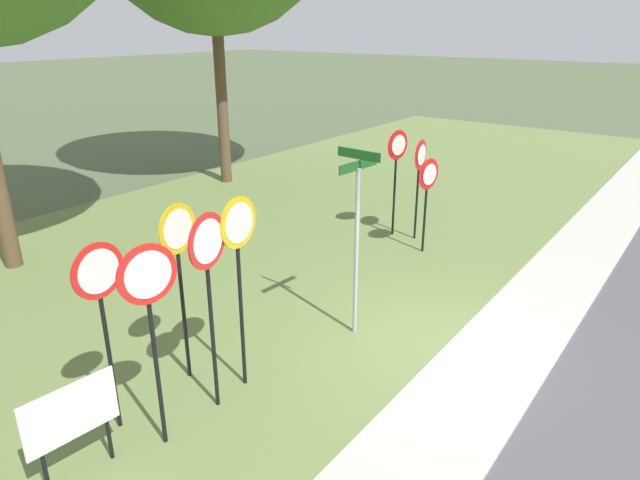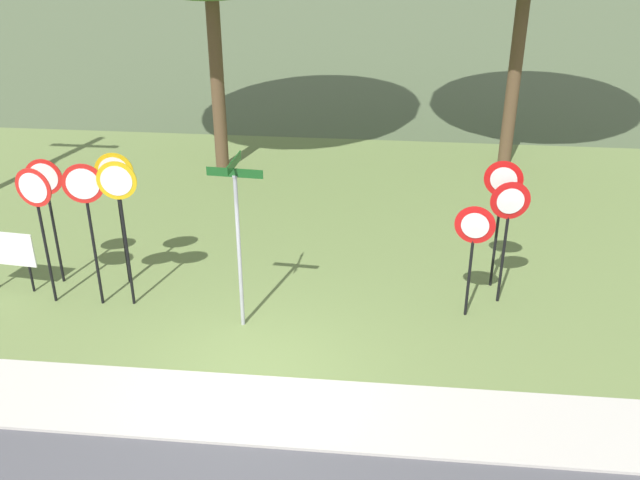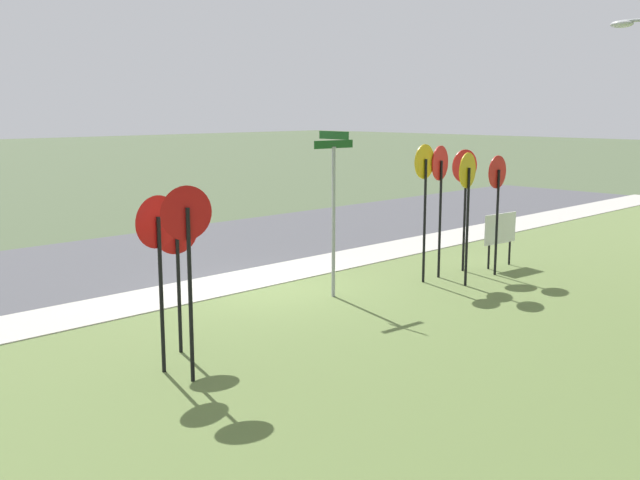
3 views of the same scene
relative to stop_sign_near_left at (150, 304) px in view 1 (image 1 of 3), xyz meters
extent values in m
plane|color=#4C5B3D|center=(4.27, -1.90, -2.04)|extent=(160.00, 160.00, 0.00)
cube|color=#BCB7AD|center=(4.27, -2.70, -2.01)|extent=(44.00, 1.60, 0.06)
cube|color=olive|center=(4.27, 4.10, -2.02)|extent=(44.00, 12.00, 0.04)
cylinder|color=black|center=(0.00, 0.03, -0.78)|extent=(0.06, 0.06, 2.42)
cylinder|color=red|center=(0.00, -0.01, 0.37)|extent=(0.73, 0.16, 0.74)
cylinder|color=white|center=(0.00, -0.03, 0.37)|extent=(0.56, 0.12, 0.57)
cylinder|color=black|center=(-0.16, 0.76, -0.83)|extent=(0.06, 0.06, 2.32)
cylinder|color=red|center=(-0.16, 0.72, 0.28)|extent=(0.71, 0.06, 0.71)
cylinder|color=white|center=(-0.16, 0.71, 0.28)|extent=(0.56, 0.03, 0.56)
cylinder|color=black|center=(0.93, 0.04, -0.73)|extent=(0.06, 0.06, 2.54)
cylinder|color=red|center=(0.93, 0.00, 0.49)|extent=(0.73, 0.16, 0.74)
cylinder|color=white|center=(0.93, -0.02, 0.49)|extent=(0.57, 0.11, 0.58)
cylinder|color=black|center=(1.16, 0.90, -0.77)|extent=(0.06, 0.06, 2.44)
cylinder|color=gold|center=(1.16, 0.86, 0.39)|extent=(0.72, 0.13, 0.72)
cylinder|color=white|center=(1.16, 0.84, 0.39)|extent=(0.56, 0.09, 0.56)
cylinder|color=black|center=(1.53, 0.08, -0.70)|extent=(0.06, 0.06, 2.60)
cylinder|color=gold|center=(1.53, 0.04, 0.55)|extent=(0.71, 0.09, 0.71)
cylinder|color=white|center=(1.53, 0.03, 0.55)|extent=(0.56, 0.05, 0.56)
cylinder|color=black|center=(8.46, 0.88, -0.90)|extent=(0.06, 0.06, 2.19)
cone|color=red|center=(8.46, 0.84, 0.12)|extent=(0.73, 0.09, 0.73)
cone|color=white|center=(8.46, 0.82, 0.12)|extent=(0.49, 0.06, 0.49)
cylinder|color=black|center=(8.39, 1.47, -0.82)|extent=(0.06, 0.06, 2.36)
cone|color=red|center=(8.39, 1.43, 0.29)|extent=(0.71, 0.17, 0.72)
cone|color=white|center=(8.39, 1.41, 0.29)|extent=(0.48, 0.11, 0.49)
cylinder|color=black|center=(7.81, 0.33, -1.03)|extent=(0.06, 0.06, 1.93)
cone|color=red|center=(7.81, 0.29, -0.13)|extent=(0.71, 0.15, 0.71)
cone|color=silver|center=(7.81, 0.27, -0.13)|extent=(0.48, 0.10, 0.49)
cylinder|color=#9EA0A8|center=(3.75, -0.41, -0.55)|extent=(0.07, 0.07, 2.88)
cylinder|color=#9EA0A8|center=(3.75, -0.41, 0.90)|extent=(0.09, 0.09, 0.03)
cube|color=#19511E|center=(3.75, -0.41, 0.96)|extent=(0.96, 0.09, 0.15)
cube|color=#19511E|center=(3.75, -0.41, 1.13)|extent=(0.08, 0.82, 0.15)
cylinder|color=black|center=(-1.35, 0.40, -1.72)|extent=(0.05, 0.05, 0.55)
cylinder|color=black|center=(-0.58, 0.33, -1.72)|extent=(0.05, 0.05, 0.55)
cube|color=white|center=(-0.96, 0.36, -1.10)|extent=(1.10, 0.13, 0.70)
cylinder|color=brown|center=(9.52, 8.55, 1.24)|extent=(0.36, 0.36, 6.47)
camera|label=1|loc=(-3.48, -5.02, 3.03)|focal=31.55mm
camera|label=2|loc=(6.27, -11.28, 5.34)|focal=40.60mm
camera|label=3|loc=(13.87, 9.46, 1.63)|focal=41.75mm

